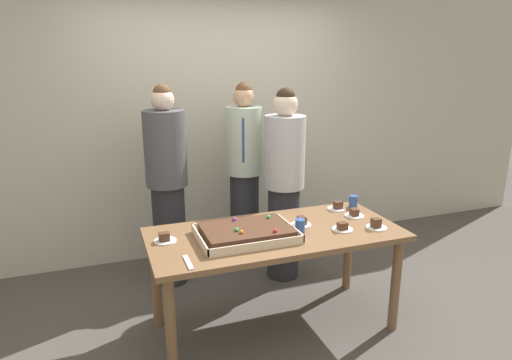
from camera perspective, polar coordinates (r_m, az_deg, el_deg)
The scene contains 16 objects.
ground_plane at distance 3.53m, azimuth 2.36°, elevation -18.20°, with size 12.00×12.00×0.00m, color #4C4742.
interior_back_panel at distance 4.48m, azimuth -5.32°, elevation 9.56°, with size 8.00×0.12×3.00m, color beige.
party_table at distance 3.21m, azimuth 2.49°, elevation -8.20°, with size 1.79×0.81×0.77m.
sheet_cake at distance 3.05m, azimuth -1.25°, elevation -6.77°, with size 0.66×0.47×0.10m.
plated_slice_near_left at distance 3.67m, azimuth 10.38°, elevation -3.43°, with size 0.15×0.15×0.07m.
plated_slice_near_right at distance 3.30m, azimuth 5.83°, elevation -5.47°, with size 0.15×0.15×0.06m.
plated_slice_far_left at distance 3.25m, azimuth 11.02°, elevation -6.04°, with size 0.15×0.15×0.06m.
plated_slice_far_right at distance 3.06m, azimuth -11.63°, elevation -7.41°, with size 0.15×0.15×0.07m.
plated_slice_center_front at distance 3.54m, azimuth 12.48°, elevation -4.31°, with size 0.15×0.15×0.06m.
plated_slice_center_back at distance 3.33m, azimuth 15.15°, elevation -5.62°, with size 0.15×0.15×0.08m.
drink_cup_nearest at distance 3.15m, azimuth 5.66°, elevation -5.91°, with size 0.07×0.07×0.10m, color #2D5199.
drink_cup_middle at distance 3.74m, azimuth 12.35°, elevation -2.72°, with size 0.07×0.07×0.10m, color #2D5199.
cake_server_utensil at distance 2.75m, azimuth -8.70°, elevation -10.39°, with size 0.03×0.20×0.01m, color silver.
person_serving_front at distance 3.87m, azimuth -11.32°, elevation -0.61°, with size 0.35×0.35×1.75m.
person_green_shirt_behind at distance 3.91m, azimuth 3.63°, elevation -0.41°, with size 0.35×0.35×1.72m.
person_striped_tie_right at distance 4.17m, azimuth -1.51°, elevation 0.85°, with size 0.34×0.34×1.74m.
Camera 1 is at (-1.14, -2.71, 1.96)m, focal length 31.20 mm.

